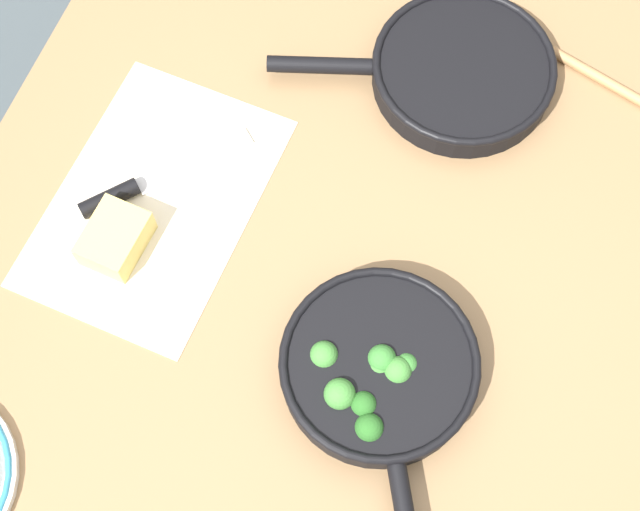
{
  "coord_description": "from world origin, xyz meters",
  "views": [
    {
      "loc": [
        -0.42,
        -0.15,
        1.86
      ],
      "look_at": [
        0.0,
        0.0,
        0.76
      ],
      "focal_mm": 50.0,
      "sensor_mm": 36.0,
      "label": 1
    }
  ],
  "objects_px": {
    "skillet_broccoli": "(378,371)",
    "wooden_spoon": "(565,58)",
    "cheese_block": "(115,239)",
    "grater_knife": "(142,184)",
    "skillet_eggs": "(460,71)"
  },
  "relations": [
    {
      "from": "skillet_broccoli",
      "to": "wooden_spoon",
      "type": "relative_size",
      "value": 1.01
    },
    {
      "from": "skillet_broccoli",
      "to": "cheese_block",
      "type": "xyz_separation_m",
      "value": [
        0.05,
        0.39,
        -0.01
      ]
    },
    {
      "from": "skillet_broccoli",
      "to": "grater_knife",
      "type": "relative_size",
      "value": 1.79
    },
    {
      "from": "skillet_broccoli",
      "to": "cheese_block",
      "type": "relative_size",
      "value": 3.88
    },
    {
      "from": "wooden_spoon",
      "to": "cheese_block",
      "type": "height_order",
      "value": "cheese_block"
    },
    {
      "from": "skillet_broccoli",
      "to": "wooden_spoon",
      "type": "bearing_deg",
      "value": 140.91
    },
    {
      "from": "skillet_broccoli",
      "to": "grater_knife",
      "type": "bearing_deg",
      "value": -138.41
    },
    {
      "from": "skillet_broccoli",
      "to": "grater_knife",
      "type": "xyz_separation_m",
      "value": [
        0.15,
        0.4,
        -0.02
      ]
    },
    {
      "from": "cheese_block",
      "to": "skillet_eggs",
      "type": "bearing_deg",
      "value": -40.91
    },
    {
      "from": "skillet_eggs",
      "to": "grater_knife",
      "type": "distance_m",
      "value": 0.49
    },
    {
      "from": "wooden_spoon",
      "to": "cheese_block",
      "type": "xyz_separation_m",
      "value": [
        -0.5,
        0.5,
        0.02
      ]
    },
    {
      "from": "skillet_broccoli",
      "to": "skillet_eggs",
      "type": "height_order",
      "value": "skillet_broccoli"
    },
    {
      "from": "skillet_eggs",
      "to": "cheese_block",
      "type": "xyz_separation_m",
      "value": [
        -0.41,
        0.36,
        -0.0
      ]
    },
    {
      "from": "skillet_eggs",
      "to": "cheese_block",
      "type": "height_order",
      "value": "same"
    },
    {
      "from": "skillet_broccoli",
      "to": "skillet_eggs",
      "type": "xyz_separation_m",
      "value": [
        0.47,
        0.03,
        -0.01
      ]
    }
  ]
}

